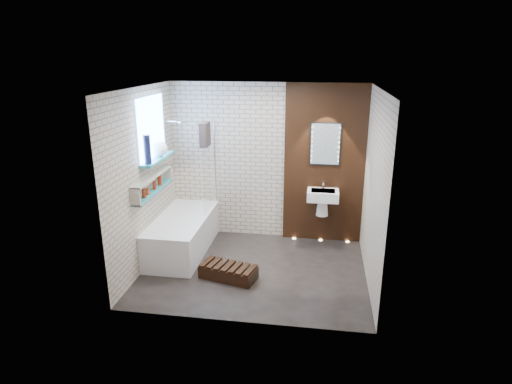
% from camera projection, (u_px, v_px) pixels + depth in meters
% --- Properties ---
extents(ground, '(3.20, 3.20, 0.00)m').
position_uv_depth(ground, '(254.00, 270.00, 6.34)').
color(ground, black).
rests_on(ground, ground).
extents(room_shell, '(3.24, 3.20, 2.60)m').
position_uv_depth(room_shell, '(254.00, 185.00, 5.94)').
color(room_shell, '#BFAD98').
rests_on(room_shell, ground).
extents(walnut_panel, '(1.30, 0.06, 2.60)m').
position_uv_depth(walnut_panel, '(324.00, 165.00, 7.00)').
color(walnut_panel, black).
rests_on(walnut_panel, ground).
extents(clerestory_window, '(0.18, 1.00, 0.94)m').
position_uv_depth(clerestory_window, '(152.00, 134.00, 6.31)').
color(clerestory_window, '#7FADE0').
rests_on(clerestory_window, room_shell).
extents(display_niche, '(0.14, 1.30, 0.26)m').
position_uv_depth(display_niche, '(153.00, 184.00, 6.33)').
color(display_niche, teal).
rests_on(display_niche, room_shell).
extents(bathtub, '(0.79, 1.74, 0.70)m').
position_uv_depth(bathtub, '(183.00, 234.00, 6.85)').
color(bathtub, white).
rests_on(bathtub, ground).
extents(bath_screen, '(0.01, 0.78, 1.40)m').
position_uv_depth(bath_screen, '(209.00, 168.00, 6.91)').
color(bath_screen, white).
rests_on(bath_screen, bathtub).
extents(towel, '(0.11, 0.28, 0.37)m').
position_uv_depth(towel, '(205.00, 134.00, 6.56)').
color(towel, black).
rests_on(towel, bath_screen).
extents(shower_head, '(0.18, 0.18, 0.02)m').
position_uv_depth(shower_head, '(182.00, 122.00, 6.81)').
color(shower_head, silver).
rests_on(shower_head, room_shell).
extents(washbasin, '(0.50, 0.36, 0.58)m').
position_uv_depth(washbasin, '(323.00, 199.00, 6.98)').
color(washbasin, white).
rests_on(washbasin, walnut_panel).
extents(led_mirror, '(0.50, 0.02, 0.70)m').
position_uv_depth(led_mirror, '(325.00, 144.00, 6.86)').
color(led_mirror, black).
rests_on(led_mirror, walnut_panel).
extents(walnut_step, '(0.85, 0.53, 0.17)m').
position_uv_depth(walnut_step, '(228.00, 272.00, 6.08)').
color(walnut_step, black).
rests_on(walnut_step, ground).
extents(niche_bottles, '(0.06, 0.67, 0.15)m').
position_uv_depth(niche_bottles, '(153.00, 187.00, 6.33)').
color(niche_bottles, maroon).
rests_on(niche_bottles, display_niche).
extents(sill_vases, '(0.23, 0.63, 0.41)m').
position_uv_depth(sill_vases, '(157.00, 149.00, 6.35)').
color(sill_vases, white).
rests_on(sill_vases, clerestory_window).
extents(floor_uplights, '(0.96, 0.06, 0.01)m').
position_uv_depth(floor_uplights, '(321.00, 240.00, 7.33)').
color(floor_uplights, '#FFD899').
rests_on(floor_uplights, ground).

